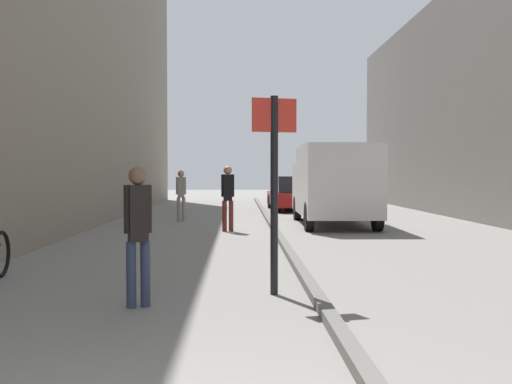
{
  "coord_description": "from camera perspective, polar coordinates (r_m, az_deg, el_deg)",
  "views": [
    {
      "loc": [
        0.61,
        -2.32,
        1.6
      ],
      "look_at": [
        1.05,
        12.61,
        1.1
      ],
      "focal_mm": 40.71,
      "sensor_mm": 36.0,
      "label": 1
    }
  ],
  "objects": [
    {
      "name": "pedestrian_main_foreground",
      "position": [
        15.75,
        -2.79,
        -0.16
      ],
      "size": [
        0.36,
        0.23,
        1.79
      ],
      "rotation": [
        0.0,
        0.0,
        0.06
      ],
      "color": "maroon",
      "rests_on": "ground_plane"
    },
    {
      "name": "street_sign_post",
      "position": [
        7.58,
        1.8,
        1.48
      ],
      "size": [
        0.59,
        0.17,
        2.6
      ],
      "rotation": [
        0.0,
        0.0,
        3.37
      ],
      "color": "black",
      "rests_on": "ground_plane"
    },
    {
      "name": "pedestrian_mid_block",
      "position": [
        7.02,
        -11.52,
        -3.32
      ],
      "size": [
        0.32,
        0.25,
        1.67
      ],
      "rotation": [
        0.0,
        0.0,
        0.35
      ],
      "color": "#2D3851",
      "rests_on": "ground_plane"
    },
    {
      "name": "delivery_van",
      "position": [
        17.84,
        7.61,
        0.88
      ],
      "size": [
        2.17,
        5.44,
        2.4
      ],
      "rotation": [
        0.0,
        0.0,
        -0.02
      ],
      "color": "silver",
      "rests_on": "ground_plane"
    },
    {
      "name": "kerb_strip",
      "position": [
        14.44,
        2.19,
        -4.22
      ],
      "size": [
        0.16,
        40.0,
        0.12
      ],
      "primitive_type": "cube",
      "color": "#615F5B",
      "rests_on": "ground_plane"
    },
    {
      "name": "pedestrian_far_crossing",
      "position": [
        19.15,
        -7.37,
        0.0
      ],
      "size": [
        0.33,
        0.22,
        1.68
      ],
      "rotation": [
        0.0,
        0.0,
        0.07
      ],
      "color": "gray",
      "rests_on": "ground_plane"
    },
    {
      "name": "parked_car",
      "position": [
        24.74,
        3.64,
        -0.15
      ],
      "size": [
        2.01,
        4.28,
        1.45
      ],
      "rotation": [
        0.0,
        0.0,
        0.05
      ],
      "color": "maroon",
      "rests_on": "ground_plane"
    },
    {
      "name": "ground_plane",
      "position": [
        14.43,
        -4.11,
        -4.47
      ],
      "size": [
        80.0,
        80.0,
        0.0
      ],
      "primitive_type": "plane",
      "color": "gray"
    }
  ]
}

